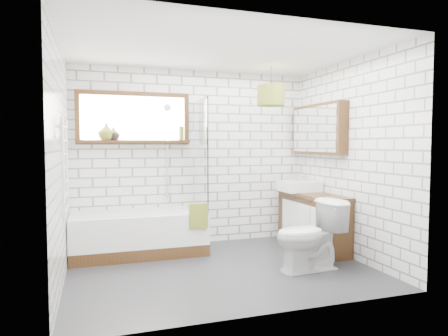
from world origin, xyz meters
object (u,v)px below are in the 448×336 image
object	(u,v)px
basin	(299,186)
pendant	(271,96)
vanity	(312,221)
toilet	(309,235)
bathtub	(139,233)

from	to	relation	value
basin	pendant	bearing A→B (deg)	-166.70
vanity	toilet	world-z (taller)	toilet
basin	pendant	xyz separation A→B (m)	(-0.51, -0.12, 1.26)
vanity	basin	xyz separation A→B (m)	(-0.06, 0.27, 0.46)
bathtub	toilet	distance (m)	2.19
vanity	toilet	bearing A→B (deg)	-122.57
bathtub	pendant	bearing A→B (deg)	-9.03
bathtub	basin	world-z (taller)	basin
toilet	pendant	xyz separation A→B (m)	(-0.03, 0.99, 1.70)
basin	toilet	world-z (taller)	basin
basin	toilet	distance (m)	1.29
bathtub	pendant	world-z (taller)	pendant
bathtub	toilet	world-z (taller)	toilet
vanity	toilet	size ratio (longest dim) A/B	1.66
bathtub	basin	bearing A→B (deg)	-3.95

